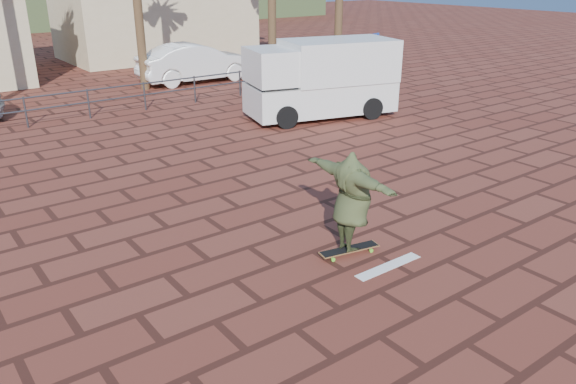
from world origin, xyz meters
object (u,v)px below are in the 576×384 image
(longboard, at_px, (349,250))
(skateboarder, at_px, (351,202))
(car_white, at_px, (196,63))
(campervan, at_px, (322,77))

(longboard, height_order, skateboarder, skateboarder)
(longboard, relative_size, skateboarder, 0.52)
(skateboarder, distance_m, car_white, 17.07)
(skateboarder, relative_size, campervan, 0.42)
(longboard, height_order, campervan, campervan)
(longboard, bearing_deg, campervan, 64.36)
(campervan, bearing_deg, skateboarder, -112.51)
(campervan, bearing_deg, longboard, -112.51)
(car_white, bearing_deg, longboard, 163.84)
(longboard, xyz_separation_m, campervan, (6.00, 7.97, 1.25))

